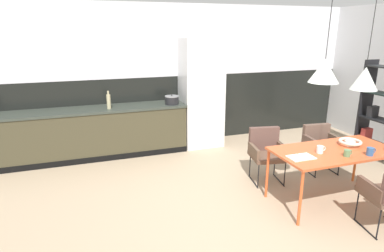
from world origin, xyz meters
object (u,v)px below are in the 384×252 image
Objects in this scene: armchair_head_of_table at (320,141)px; fruit_bowl at (350,142)px; refrigerator_column at (201,93)px; pendant_lamp_over_table_far at (365,78)px; pendant_lamp_over_table_near at (324,71)px; dining_table at (335,153)px; bottle_vinegar_dark at (109,101)px; mug_short_terracotta at (370,151)px; mug_tall_blue at (320,149)px; cooking_pot at (172,100)px; armchair_corner_seat at (266,148)px; mug_glass_clear at (347,153)px; open_book at (301,157)px.

armchair_head_of_table is 0.86m from fruit_bowl.
refrigerator_column is 1.81× the size of pendant_lamp_over_table_far.
refrigerator_column is 2.81m from pendant_lamp_over_table_near.
bottle_vinegar_dark reaches higher than dining_table.
mug_short_terracotta is at bearing -100.41° from pendant_lamp_over_table_far.
dining_table is 12.68× the size of mug_tall_blue.
armchair_corner_seat is at bearing -60.18° from cooking_pot.
mug_short_terracotta is 0.59m from mug_tall_blue.
armchair_head_of_table is 6.14× the size of mug_glass_clear.
fruit_bowl is 0.45m from mug_glass_clear.
refrigerator_column reaches higher than cooking_pot.
mug_short_terracotta is at bearing -12.31° from mug_glass_clear.
cooking_pot is at bearing -0.31° from bottle_vinegar_dark.
cooking_pot is (-1.43, 2.78, 0.20)m from mug_glass_clear.
dining_table is at bearing 82.66° from mug_glass_clear.
armchair_head_of_table is 1.00m from armchair_corner_seat.
open_book is at bearing -171.95° from dining_table.
mug_glass_clear is at bearing 167.69° from mug_short_terracotta.
dining_table is 0.40m from mug_short_terracotta.
refrigerator_column is 1.75m from bottle_vinegar_dark.
pendant_lamp_over_table_near reaches higher than bottle_vinegar_dark.
mug_short_terracotta is 1.07× the size of mug_glass_clear.
pendant_lamp_over_table_far reaches higher than mug_tall_blue.
mug_short_terracotta is (0.85, -0.21, 0.04)m from open_book.
bottle_vinegar_dark is (-2.59, 2.56, 0.34)m from dining_table.
bottle_vinegar_dark is at bearing 132.53° from mug_glass_clear.
dining_table is 5.41× the size of fruit_bowl.
armchair_head_of_table is 5.91× the size of mug_tall_blue.
pendant_lamp_over_table_far is at bearing -41.36° from bottle_vinegar_dark.
armchair_head_of_table is at bearing 46.33° from pendant_lamp_over_table_near.
armchair_corner_seat is 0.94m from mug_tall_blue.
pendant_lamp_over_table_far reaches higher than mug_short_terracotta.
dining_table is at bearing 130.05° from armchair_corner_seat.
mug_glass_clear reaches higher than dining_table.
armchair_head_of_table is 1.48m from open_book.
pendant_lamp_over_table_far reaches higher than cooking_pot.
armchair_head_of_table is at bearing 75.17° from fruit_bowl.
cooking_pot is at bearing 121.21° from mug_short_terracotta.
dining_table is 0.28m from mug_tall_blue.
armchair_head_of_table is at bearing 77.63° from mug_short_terracotta.
fruit_bowl is at bearing 83.07° from mug_short_terracotta.
armchair_corner_seat is at bearing 112.86° from mug_glass_clear.
mug_short_terracotta is 3.33m from cooking_pot.
fruit_bowl is (0.79, -0.77, 0.26)m from armchair_corner_seat.
mug_short_terracotta is 0.13× the size of pendant_lamp_over_table_near.
mug_tall_blue is 0.40× the size of bottle_vinegar_dark.
open_book is at bearing -163.02° from pendant_lamp_over_table_near.
pendant_lamp_over_table_near is (2.27, -2.56, 0.72)m from bottle_vinegar_dark.
mug_tall_blue is (-0.57, -0.11, 0.00)m from fruit_bowl.
pendant_lamp_over_table_near is (-0.58, 0.29, 0.97)m from mug_short_terracotta.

